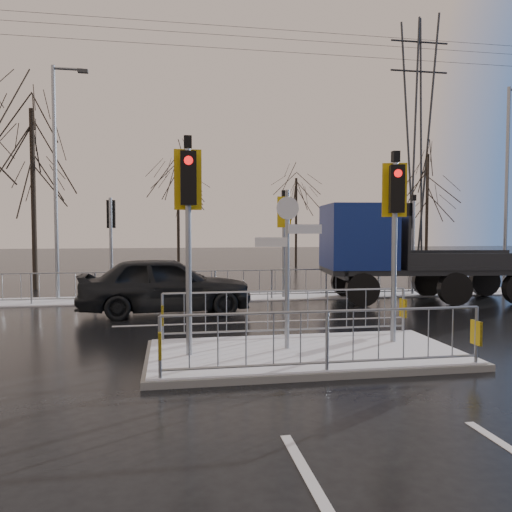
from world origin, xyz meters
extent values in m
plane|color=black|center=(0.00, 0.00, 0.00)|extent=(120.00, 120.00, 0.00)
cube|color=white|center=(0.00, 8.60, 0.02)|extent=(30.00, 2.00, 0.04)
cube|color=silver|center=(0.00, 3.80, 0.00)|extent=(8.00, 0.15, 0.01)
cube|color=slate|center=(0.00, 0.00, 0.06)|extent=(6.00, 3.00, 0.12)
cube|color=white|center=(0.00, 0.00, 0.14)|extent=(5.85, 2.85, 0.03)
cube|color=gold|center=(-2.70, -1.38, 0.67)|extent=(0.05, 0.28, 0.42)
cube|color=gold|center=(2.70, -1.38, 0.67)|extent=(0.05, 0.28, 0.42)
cube|color=gold|center=(-2.70, 1.38, 0.67)|extent=(0.05, 0.28, 0.42)
cube|color=gold|center=(2.70, 1.38, 0.67)|extent=(0.05, 0.28, 0.42)
cylinder|color=gray|center=(-2.20, 0.00, 2.02)|extent=(0.11, 0.11, 3.80)
cube|color=black|center=(-2.20, -0.18, 3.37)|extent=(0.28, 0.22, 0.95)
cylinder|color=red|center=(-2.20, -0.29, 3.67)|extent=(0.16, 0.04, 0.16)
cube|color=yellow|center=(-2.20, 0.07, 3.37)|extent=(0.50, 0.03, 1.10)
cube|color=black|center=(-2.20, 0.00, 4.04)|extent=(0.14, 0.14, 0.22)
cylinder|color=gray|center=(2.00, 0.40, 1.97)|extent=(0.11, 0.11, 3.70)
cube|color=black|center=(1.95, 0.23, 3.27)|extent=(0.33, 0.28, 0.95)
cylinder|color=red|center=(1.93, 0.12, 3.57)|extent=(0.16, 0.08, 0.16)
cube|color=yellow|center=(2.02, 0.47, 3.27)|extent=(0.49, 0.16, 1.10)
cube|color=black|center=(2.00, 0.40, 3.94)|extent=(0.14, 0.14, 0.22)
cylinder|color=gray|center=(-0.30, 0.20, 1.67)|extent=(0.09, 0.09, 3.10)
cube|color=silver|center=(0.05, 0.20, 2.47)|extent=(0.70, 0.14, 0.18)
cube|color=silver|center=(-0.62, 0.20, 2.22)|extent=(0.62, 0.15, 0.18)
cylinder|color=silver|center=(-0.30, 0.17, 2.87)|extent=(0.44, 0.03, 0.44)
cylinder|color=gray|center=(-4.50, 8.30, 1.79)|extent=(0.11, 0.11, 3.50)
cube|color=black|center=(-4.50, 8.48, 2.99)|extent=(0.28, 0.22, 0.95)
cylinder|color=red|center=(-4.50, 8.59, 3.29)|extent=(0.16, 0.04, 0.16)
cylinder|color=gray|center=(1.50, 8.30, 1.84)|extent=(0.11, 0.11, 3.60)
cube|color=black|center=(1.50, 8.48, 3.09)|extent=(0.28, 0.22, 0.95)
cylinder|color=red|center=(1.50, 8.59, 3.39)|extent=(0.16, 0.04, 0.16)
cube|color=yellow|center=(1.50, 8.23, 3.09)|extent=(0.50, 0.03, 1.10)
cube|color=black|center=(1.50, 8.30, 3.76)|extent=(0.14, 0.14, 0.22)
cylinder|color=gray|center=(6.50, 8.30, 1.79)|extent=(0.11, 0.11, 3.50)
cube|color=black|center=(6.45, 8.47, 2.99)|extent=(0.33, 0.28, 0.95)
cylinder|color=red|center=(6.43, 8.58, 3.29)|extent=(0.16, 0.08, 0.16)
cube|color=black|center=(6.50, 8.30, 3.66)|extent=(0.14, 0.14, 0.22)
imported|color=black|center=(-2.66, 5.60, 0.85)|extent=(5.11, 2.34, 1.70)
cylinder|color=black|center=(3.55, 5.93, 0.54)|extent=(1.12, 0.45, 1.08)
cylinder|color=black|center=(3.83, 8.19, 0.54)|extent=(1.12, 0.45, 1.08)
cylinder|color=black|center=(6.57, 5.57, 0.54)|extent=(1.12, 0.45, 1.08)
cylinder|color=black|center=(6.84, 7.83, 0.54)|extent=(1.12, 0.45, 1.08)
cylinder|color=black|center=(8.99, 7.57, 0.54)|extent=(1.12, 0.45, 1.08)
cube|color=black|center=(6.27, 6.75, 1.06)|extent=(7.41, 3.34, 0.17)
cube|color=navy|center=(3.80, 7.05, 2.23)|extent=(2.47, 2.85, 2.17)
cube|color=black|center=(4.84, 6.92, 2.67)|extent=(0.31, 2.16, 1.19)
cube|color=#2D3033|center=(3.15, 7.13, 1.03)|extent=(0.43, 2.49, 0.38)
cube|color=black|center=(7.46, 6.61, 1.21)|extent=(5.05, 3.16, 0.13)
cube|color=black|center=(5.14, 6.89, 2.08)|extent=(0.40, 2.59, 1.63)
cylinder|color=black|center=(-8.00, 12.50, 3.68)|extent=(0.20, 0.20, 7.36)
cylinder|color=black|center=(-2.00, 22.00, 3.45)|extent=(0.19, 0.19, 6.90)
cylinder|color=black|center=(6.00, 24.00, 2.99)|extent=(0.16, 0.16, 5.98)
cylinder|color=black|center=(14.00, 21.00, 3.68)|extent=(0.20, 0.20, 7.36)
cylinder|color=gray|center=(10.50, 8.50, 4.00)|extent=(0.14, 0.14, 8.00)
cylinder|color=gray|center=(-6.50, 9.50, 4.10)|extent=(0.14, 0.14, 8.20)
cylinder|color=gray|center=(-6.00, 9.50, 8.10)|extent=(1.00, 0.10, 0.10)
cube|color=#2D3033|center=(-5.50, 9.50, 8.05)|extent=(0.35, 0.18, 0.12)
cylinder|color=#2D3033|center=(18.60, 30.60, 10.00)|extent=(1.18, 1.18, 19.97)
cylinder|color=#2D3033|center=(17.40, 30.60, 10.00)|extent=(1.18, 1.18, 19.97)
cylinder|color=#2D3033|center=(18.60, 29.40, 10.00)|extent=(1.18, 1.18, 19.97)
cylinder|color=#2D3033|center=(17.40, 29.40, 10.00)|extent=(1.18, 1.18, 19.97)
cylinder|color=#2D3033|center=(18.00, 30.00, 15.60)|extent=(5.00, 0.16, 0.16)
cylinder|color=#2D3033|center=(18.00, 30.00, 18.00)|extent=(5.00, 0.16, 0.16)
cylinder|color=#2D3033|center=(0.00, 30.00, 16.50)|extent=(70.00, 0.03, 0.03)
cylinder|color=#2D3033|center=(0.00, 30.00, 17.50)|extent=(70.00, 0.03, 0.03)
cylinder|color=#2D3033|center=(0.00, 30.00, 18.20)|extent=(70.00, 0.03, 0.03)
camera|label=1|loc=(-2.54, -9.17, 2.45)|focal=35.00mm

